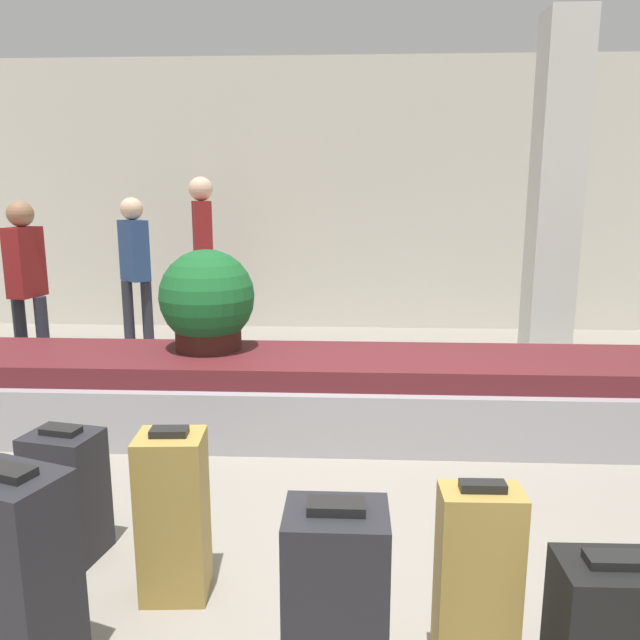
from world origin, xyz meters
name	(u,v)px	position (x,y,z in m)	size (l,w,h in m)	color
ground_plane	(301,568)	(0.00, 0.00, 0.00)	(18.00, 18.00, 0.00)	gray
back_wall	(334,197)	(0.00, 5.12, 1.60)	(18.00, 0.06, 3.20)	beige
carousel	(320,394)	(0.00, 1.68, 0.26)	(8.13, 0.99, 0.55)	#9E9EA3
pillar	(555,199)	(2.05, 3.34, 1.60)	(0.39, 0.39, 3.20)	silver
suitcase_1	(18,579)	(-0.91, -0.69, 0.38)	(0.41, 0.36, 0.79)	#232328
suitcase_2	(173,515)	(-0.51, -0.20, 0.36)	(0.29, 0.25, 0.74)	#A3843D
suitcase_3	(67,494)	(-1.09, 0.07, 0.30)	(0.36, 0.30, 0.63)	#232328
suitcase_5	(477,590)	(0.64, -0.65, 0.37)	(0.27, 0.17, 0.76)	#A3843D
suitcase_6	(336,623)	(0.18, -0.84, 0.38)	(0.31, 0.25, 0.78)	#232328
potted_plant_1	(207,302)	(-0.81, 1.81, 0.90)	(0.68, 0.68, 0.72)	#381914
traveler_0	(135,263)	(-1.99, 3.70, 0.95)	(0.36, 0.35, 1.61)	#282833
traveler_1	(203,244)	(-1.40, 4.18, 1.11)	(0.31, 0.36, 1.82)	#282833
traveler_2	(26,277)	(-2.61, 2.72, 0.94)	(0.31, 0.35, 1.59)	#282833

